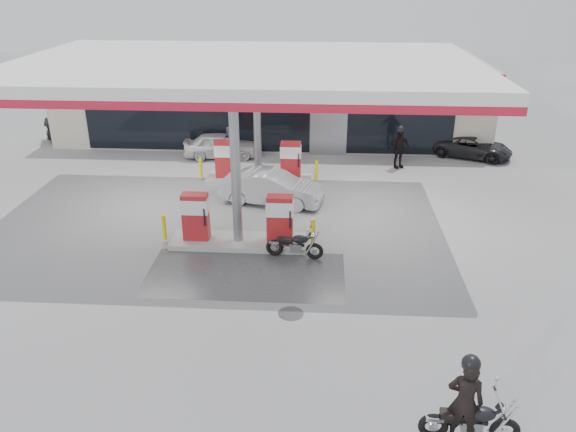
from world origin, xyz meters
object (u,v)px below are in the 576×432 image
at_px(pump_island_near, 238,225).
at_px(main_motorcycle, 472,423).
at_px(sedan_white, 221,145).
at_px(pump_island_far, 258,166).
at_px(parked_car_left, 86,127).
at_px(attendant, 231,145).
at_px(biker_walking, 399,148).
at_px(parked_motorcycle, 295,245).
at_px(biker_main, 465,402).
at_px(hatchback_silver, 272,188).
at_px(parked_car_right, 472,147).

relative_size(pump_island_near, main_motorcycle, 2.60).
bearing_deg(sedan_white, main_motorcycle, -162.49).
relative_size(pump_island_far, sedan_white, 1.45).
bearing_deg(parked_car_left, attendant, -136.36).
relative_size(parked_car_left, biker_walking, 2.16).
xyz_separation_m(parked_motorcycle, biker_walking, (4.27, 9.00, 0.50)).
bearing_deg(parked_motorcycle, sedan_white, 119.91).
bearing_deg(pump_island_near, parked_car_left, 129.81).
relative_size(pump_island_near, biker_main, 2.68).
relative_size(main_motorcycle, hatchback_silver, 0.50).
bearing_deg(parked_car_left, hatchback_silver, -150.44).
bearing_deg(parked_car_right, parked_motorcycle, 165.23).
distance_m(pump_island_near, hatchback_silver, 3.69).
distance_m(parked_motorcycle, parked_car_right, 13.47).
xyz_separation_m(main_motorcycle, parked_car_left, (-15.78, 20.17, 0.13)).
xyz_separation_m(main_motorcycle, sedan_white, (-7.97, 17.37, 0.16)).
bearing_deg(biker_walking, biker_main, -117.64).
height_order(pump_island_far, biker_walking, biker_walking).
distance_m(parked_motorcycle, parked_car_left, 17.52).
xyz_separation_m(biker_main, parked_car_right, (4.41, 18.16, -0.44)).
bearing_deg(parked_car_left, sedan_white, -132.32).
bearing_deg(biker_walking, main_motorcycle, -116.96).
bearing_deg(parked_motorcycle, attendant, 118.40).
xyz_separation_m(parked_car_left, biker_walking, (16.22, -3.80, 0.35)).
bearing_deg(biker_walking, sedan_white, 147.82).
bearing_deg(hatchback_silver, sedan_white, 39.14).
bearing_deg(parked_car_right, sedan_white, 115.66).
bearing_deg(attendant, sedan_white, 58.98).
xyz_separation_m(pump_island_far, parked_car_left, (-10.00, 6.00, -0.13)).
bearing_deg(parked_motorcycle, main_motorcycle, -55.20).
distance_m(pump_island_far, attendant, 2.74).
relative_size(biker_main, parked_motorcycle, 1.03).
xyz_separation_m(pump_island_near, biker_walking, (6.22, 8.20, 0.22)).
height_order(biker_main, sedan_white, biker_main).
xyz_separation_m(parked_motorcycle, sedan_white, (-4.15, 10.00, 0.18)).
distance_m(pump_island_far, hatchback_silver, 2.53).
relative_size(sedan_white, parked_car_right, 0.96).
xyz_separation_m(hatchback_silver, parked_car_right, (9.19, 6.40, -0.14)).
relative_size(attendant, hatchback_silver, 0.45).
relative_size(main_motorcycle, parked_motorcycle, 1.06).
xyz_separation_m(pump_island_near, biker_main, (5.59, -8.16, 0.25)).
bearing_deg(parked_car_right, pump_island_near, 156.90).
relative_size(biker_main, attendant, 1.08).
bearing_deg(parked_car_left, parked_car_right, -118.30).
bearing_deg(parked_car_right, parked_car_left, 106.19).
bearing_deg(pump_island_near, biker_main, -55.62).
distance_m(parked_car_left, parked_car_right, 20.10).
xyz_separation_m(hatchback_silver, biker_walking, (5.42, 4.60, 0.28)).
bearing_deg(biker_main, parked_car_left, -37.14).
height_order(hatchback_silver, biker_walking, biker_walking).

